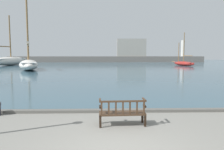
% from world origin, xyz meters
% --- Properties ---
extents(harbor_water, '(100.00, 80.00, 0.08)m').
position_xyz_m(harbor_water, '(0.00, 44.00, 0.04)').
color(harbor_water, '#385666').
rests_on(harbor_water, ground).
extents(quay_edge_kerb, '(40.00, 0.30, 0.12)m').
position_xyz_m(quay_edge_kerb, '(0.00, 3.85, 0.06)').
color(quay_edge_kerb, '#5B5954').
rests_on(quay_edge_kerb, ground).
extents(park_bench, '(1.62, 0.59, 0.92)m').
position_xyz_m(park_bench, '(0.25, 2.10, 0.47)').
color(park_bench, black).
rests_on(park_bench, ground).
extents(sailboat_mid_starboard, '(5.49, 10.37, 10.36)m').
position_xyz_m(sailboat_mid_starboard, '(-20.42, 41.30, 1.07)').
color(sailboat_mid_starboard, silver).
rests_on(sailboat_mid_starboard, harbor_water).
extents(sailboat_centre_channel, '(5.66, 9.92, 13.80)m').
position_xyz_m(sailboat_centre_channel, '(-11.97, 28.06, 1.14)').
color(sailboat_centre_channel, silver).
rests_on(sailboat_centre_channel, harbor_water).
extents(sailboat_outer_starboard, '(3.43, 6.92, 6.74)m').
position_xyz_m(sailboat_outer_starboard, '(15.73, 39.01, 0.62)').
color(sailboat_outer_starboard, maroon).
rests_on(sailboat_outer_starboard, harbor_water).
extents(far_breakwater, '(56.82, 2.40, 6.87)m').
position_xyz_m(far_breakwater, '(2.20, 58.77, 1.82)').
color(far_breakwater, '#66605B').
rests_on(far_breakwater, ground).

